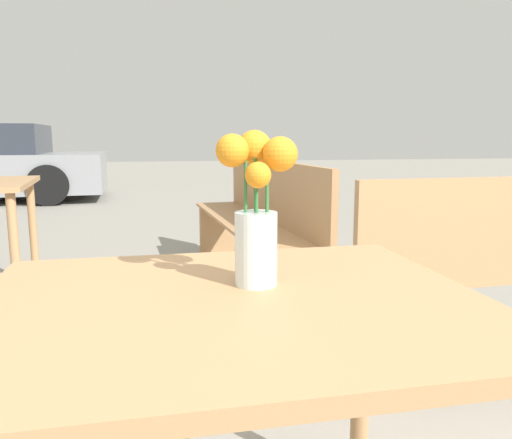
{
  "coord_description": "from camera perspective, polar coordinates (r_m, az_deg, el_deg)",
  "views": [
    {
      "loc": [
        -0.12,
        -0.88,
        1.0
      ],
      "look_at": [
        0.06,
        0.07,
        0.84
      ],
      "focal_mm": 35.0,
      "sensor_mm": 36.0,
      "label": 1
    }
  ],
  "objects": [
    {
      "name": "table_front",
      "position": [
        0.97,
        -2.68,
        -14.61
      ],
      "size": [
        0.95,
        0.77,
        0.71
      ],
      "color": "tan",
      "rests_on": "ground_plane"
    },
    {
      "name": "flower_vase",
      "position": [
        0.98,
        0.05,
        0.75
      ],
      "size": [
        0.16,
        0.13,
        0.31
      ],
      "color": "silver",
      "rests_on": "table_front"
    },
    {
      "name": "bench_near",
      "position": [
        2.33,
        27.18,
        -5.14
      ],
      "size": [
        1.52,
        0.44,
        0.85
      ],
      "color": "tan",
      "rests_on": "ground_plane"
    },
    {
      "name": "bench_middle",
      "position": [
        3.31,
        0.33,
        0.36
      ],
      "size": [
        0.54,
        2.01,
        0.85
      ],
      "color": "tan",
      "rests_on": "ground_plane"
    }
  ]
}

